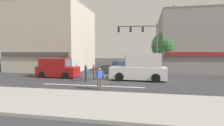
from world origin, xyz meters
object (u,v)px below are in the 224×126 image
at_px(sedan_crossing_rightbound, 119,68).
at_px(box_truck_waiting_far, 140,68).
at_px(street_tree, 166,46).
at_px(pedestrian_foreground_with_bag, 100,77).
at_px(pedestrian_far_side, 86,72).
at_px(utility_pole_far_right, 173,39).
at_px(van_approaching_near, 57,68).
at_px(utility_pole_near_left, 48,41).
at_px(pedestrian_mid_crossing, 94,71).
at_px(traffic_light_mast, 146,40).

height_order(sedan_crossing_rightbound, box_truck_waiting_far, box_truck_waiting_far).
relative_size(street_tree, sedan_crossing_rightbound, 1.37).
height_order(pedestrian_foreground_with_bag, pedestrian_far_side, same).
xyz_separation_m(utility_pole_far_right, box_truck_waiting_far, (-4.00, -6.05, -3.29)).
bearing_deg(pedestrian_far_side, utility_pole_far_right, 39.81).
bearing_deg(van_approaching_near, utility_pole_near_left, 130.57).
bearing_deg(pedestrian_mid_crossing, box_truck_waiting_far, 8.44).
bearing_deg(utility_pole_near_left, pedestrian_foreground_with_bag, -43.73).
xyz_separation_m(box_truck_waiting_far, pedestrian_far_side, (-5.19, -1.61, -0.30)).
height_order(street_tree, pedestrian_foreground_with_bag, street_tree).
height_order(pedestrian_foreground_with_bag, pedestrian_mid_crossing, same).
height_order(traffic_light_mast, pedestrian_mid_crossing, traffic_light_mast).
distance_m(utility_pole_near_left, traffic_light_mast, 13.52).
bearing_deg(pedestrian_foreground_with_bag, traffic_light_mast, 68.93).
relative_size(utility_pole_far_right, pedestrian_mid_crossing, 5.26).
height_order(box_truck_waiting_far, pedestrian_far_side, box_truck_waiting_far).
bearing_deg(sedan_crossing_rightbound, pedestrian_mid_crossing, -103.37).
xyz_separation_m(box_truck_waiting_far, pedestrian_foreground_with_bag, (-2.86, -5.05, -0.30)).
xyz_separation_m(utility_pole_far_right, van_approaching_near, (-13.33, -5.68, -3.53)).
distance_m(pedestrian_foreground_with_bag, pedestrian_mid_crossing, 4.72).
distance_m(traffic_light_mast, pedestrian_mid_crossing, 7.57).
bearing_deg(traffic_light_mast, box_truck_waiting_far, -97.91).
relative_size(box_truck_waiting_far, pedestrian_foreground_with_bag, 3.39).
height_order(utility_pole_near_left, pedestrian_mid_crossing, utility_pole_near_left).
xyz_separation_m(sedan_crossing_rightbound, pedestrian_mid_crossing, (-1.59, -6.70, 0.24)).
bearing_deg(box_truck_waiting_far, utility_pole_near_left, 160.35).
bearing_deg(van_approaching_near, pedestrian_far_side, -25.57).
relative_size(utility_pole_near_left, utility_pole_far_right, 0.96).
height_order(utility_pole_near_left, sedan_crossing_rightbound, utility_pole_near_left).
relative_size(utility_pole_far_right, box_truck_waiting_far, 1.55).
bearing_deg(utility_pole_near_left, pedestrian_mid_crossing, -32.66).
bearing_deg(street_tree, pedestrian_far_side, -133.55).
bearing_deg(pedestrian_mid_crossing, traffic_light_mast, 40.25).
relative_size(sedan_crossing_rightbound, pedestrian_foreground_with_bag, 2.48).
distance_m(street_tree, box_truck_waiting_far, 8.28).
bearing_deg(sedan_crossing_rightbound, pedestrian_foreground_with_bag, -88.86).
xyz_separation_m(sedan_crossing_rightbound, box_truck_waiting_far, (3.08, -6.00, 0.54)).
relative_size(traffic_light_mast, box_truck_waiting_far, 1.09).
xyz_separation_m(pedestrian_mid_crossing, pedestrian_far_side, (-0.52, -0.92, 0.00)).
distance_m(van_approaching_near, pedestrian_mid_crossing, 4.77).
bearing_deg(pedestrian_mid_crossing, pedestrian_far_side, -119.36).
relative_size(street_tree, pedestrian_mid_crossing, 3.40).
bearing_deg(utility_pole_far_right, traffic_light_mast, -146.03).
xyz_separation_m(pedestrian_foreground_with_bag, pedestrian_mid_crossing, (-1.81, 4.36, -0.00)).
height_order(street_tree, utility_pole_near_left, utility_pole_near_left).
bearing_deg(pedestrian_far_side, pedestrian_foreground_with_bag, -55.85).
height_order(van_approaching_near, pedestrian_mid_crossing, van_approaching_near).
relative_size(street_tree, pedestrian_far_side, 3.40).
xyz_separation_m(van_approaching_near, pedestrian_far_side, (4.14, -1.98, -0.06)).
xyz_separation_m(street_tree, utility_pole_near_left, (-16.19, -2.59, 0.65)).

